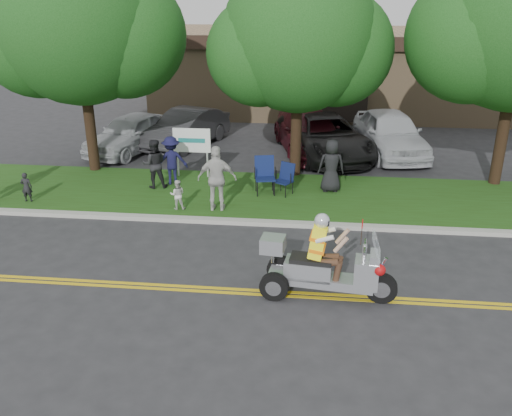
# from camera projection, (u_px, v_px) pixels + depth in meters

# --- Properties ---
(ground) EXTENTS (120.00, 120.00, 0.00)m
(ground) POSITION_uv_depth(u_px,v_px,m) (259.00, 281.00, 11.95)
(ground) COLOR #28282B
(ground) RESTS_ON ground
(centerline_near) EXTENTS (60.00, 0.10, 0.01)m
(centerline_near) POSITION_uv_depth(u_px,v_px,m) (256.00, 294.00, 11.41)
(centerline_near) COLOR gold
(centerline_near) RESTS_ON ground
(centerline_far) EXTENTS (60.00, 0.10, 0.01)m
(centerline_far) POSITION_uv_depth(u_px,v_px,m) (256.00, 290.00, 11.56)
(centerline_far) COLOR gold
(centerline_far) RESTS_ON ground
(curb) EXTENTS (60.00, 0.25, 0.12)m
(curb) POSITION_uv_depth(u_px,v_px,m) (270.00, 223.00, 14.73)
(curb) COLOR #A8A89E
(curb) RESTS_ON ground
(grass_verge) EXTENTS (60.00, 4.00, 0.10)m
(grass_verge) POSITION_uv_depth(u_px,v_px,m) (276.00, 195.00, 16.71)
(grass_verge) COLOR #234512
(grass_verge) RESTS_ON ground
(commercial_building) EXTENTS (18.00, 8.20, 4.00)m
(commercial_building) POSITION_uv_depth(u_px,v_px,m) (334.00, 70.00, 28.47)
(commercial_building) COLOR #9E7F5B
(commercial_building) RESTS_ON ground
(tree_left) EXTENTS (6.62, 5.40, 7.78)m
(tree_left) POSITION_uv_depth(u_px,v_px,m) (81.00, 27.00, 17.24)
(tree_left) COLOR #332114
(tree_left) RESTS_ON ground
(tree_mid) EXTENTS (5.88, 4.80, 7.05)m
(tree_mid) POSITION_uv_depth(u_px,v_px,m) (300.00, 42.00, 16.88)
(tree_mid) COLOR #332114
(tree_mid) RESTS_ON ground
(business_sign) EXTENTS (1.25, 0.06, 1.75)m
(business_sign) POSITION_uv_depth(u_px,v_px,m) (192.00, 143.00, 17.84)
(business_sign) COLOR silver
(business_sign) RESTS_ON ground
(trike_scooter) EXTENTS (2.84, 1.00, 1.86)m
(trike_scooter) POSITION_uv_depth(u_px,v_px,m) (322.00, 268.00, 11.15)
(trike_scooter) COLOR black
(trike_scooter) RESTS_ON ground
(lawn_chair_a) EXTENTS (0.70, 0.70, 0.96)m
(lawn_chair_a) POSITION_uv_depth(u_px,v_px,m) (285.00, 177.00, 16.55)
(lawn_chair_a) COLOR black
(lawn_chair_a) RESTS_ON grass_verge
(lawn_chair_b) EXTENTS (0.71, 0.72, 1.14)m
(lawn_chair_b) POSITION_uv_depth(u_px,v_px,m) (265.00, 172.00, 16.61)
(lawn_chair_b) COLOR black
(lawn_chair_b) RESTS_ON grass_verge
(spectator_adult_mid) EXTENTS (0.88, 0.76, 1.56)m
(spectator_adult_mid) POSITION_uv_depth(u_px,v_px,m) (154.00, 164.00, 16.97)
(spectator_adult_mid) COLOR black
(spectator_adult_mid) RESTS_ON grass_verge
(spectator_adult_right) EXTENTS (1.12, 0.52, 1.87)m
(spectator_adult_right) POSITION_uv_depth(u_px,v_px,m) (217.00, 179.00, 15.17)
(spectator_adult_right) COLOR beige
(spectator_adult_right) RESTS_ON grass_verge
(spectator_chair_a) EXTENTS (1.14, 0.87, 1.56)m
(spectator_chair_a) POSITION_uv_depth(u_px,v_px,m) (172.00, 160.00, 17.30)
(spectator_chair_a) COLOR #16153B
(spectator_chair_a) RESTS_ON grass_verge
(spectator_chair_b) EXTENTS (0.85, 0.59, 1.65)m
(spectator_chair_b) POSITION_uv_depth(u_px,v_px,m) (331.00, 166.00, 16.64)
(spectator_chair_b) COLOR black
(spectator_chair_b) RESTS_ON grass_verge
(child_left) EXTENTS (0.35, 0.25, 0.89)m
(child_left) POSITION_uv_depth(u_px,v_px,m) (26.00, 187.00, 15.96)
(child_left) COLOR black
(child_left) RESTS_ON grass_verge
(child_right) EXTENTS (0.47, 0.39, 0.87)m
(child_right) POSITION_uv_depth(u_px,v_px,m) (177.00, 195.00, 15.40)
(child_right) COLOR silver
(child_right) RESTS_ON grass_verge
(parked_car_far_left) EXTENTS (3.10, 4.74, 1.50)m
(parked_car_far_left) POSITION_uv_depth(u_px,v_px,m) (131.00, 133.00, 21.10)
(parked_car_far_left) COLOR #A9ABB1
(parked_car_far_left) RESTS_ON ground
(parked_car_left) EXTENTS (3.05, 4.75, 1.48)m
(parked_car_left) POSITION_uv_depth(u_px,v_px,m) (186.00, 128.00, 21.86)
(parked_car_left) COLOR #2D2D2F
(parked_car_left) RESTS_ON ground
(parked_car_mid) EXTENTS (4.20, 6.12, 1.56)m
(parked_car_mid) POSITION_uv_depth(u_px,v_px,m) (325.00, 136.00, 20.54)
(parked_car_mid) COLOR black
(parked_car_mid) RESTS_ON ground
(parked_car_right) EXTENTS (3.35, 5.70, 1.55)m
(parked_car_right) POSITION_uv_depth(u_px,v_px,m) (309.00, 132.00, 21.11)
(parked_car_right) COLOR #440F17
(parked_car_right) RESTS_ON ground
(parked_car_far_right) EXTENTS (2.88, 5.27, 1.70)m
(parked_car_far_right) POSITION_uv_depth(u_px,v_px,m) (390.00, 133.00, 20.73)
(parked_car_far_right) COLOR silver
(parked_car_far_right) RESTS_ON ground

